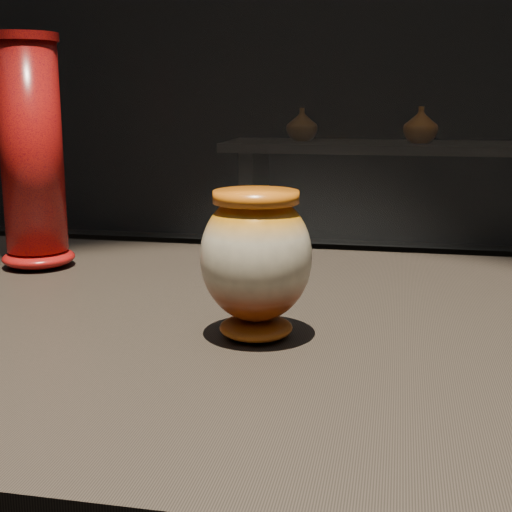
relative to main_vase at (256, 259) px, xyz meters
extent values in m
cube|color=black|center=(0.13, 5.06, 0.61)|extent=(8.00, 3.20, 0.04)
cube|color=black|center=(0.13, 0.06, -0.11)|extent=(2.00, 0.80, 0.05)
ellipsoid|color=maroon|center=(0.00, 0.00, -0.08)|extent=(0.09, 0.09, 0.02)
ellipsoid|color=beige|center=(0.00, 0.00, 0.00)|extent=(0.13, 0.13, 0.14)
cylinder|color=orange|center=(0.00, 0.00, 0.07)|extent=(0.10, 0.10, 0.01)
ellipsoid|color=red|center=(-0.39, 0.25, -0.07)|extent=(0.13, 0.13, 0.03)
cylinder|color=red|center=(-0.39, 0.25, 0.09)|extent=(0.11, 0.11, 0.30)
cylinder|color=red|center=(-0.39, 0.25, 0.25)|extent=(0.12, 0.12, 0.01)
cube|color=black|center=(0.15, 3.41, -0.11)|extent=(2.00, 0.60, 0.05)
cube|color=black|center=(-0.70, 3.41, -0.56)|extent=(0.08, 0.50, 0.85)
imported|color=brown|center=(-0.42, 3.42, 0.01)|extent=(0.20, 0.20, 0.19)
imported|color=maroon|center=(0.25, 3.37, 0.01)|extent=(0.25, 0.25, 0.20)
camera|label=1|loc=(0.14, -0.72, 0.17)|focal=50.00mm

